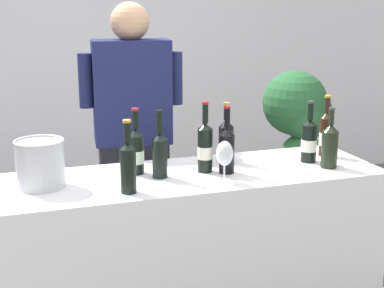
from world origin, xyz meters
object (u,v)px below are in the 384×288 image
wine_bottle_1 (330,145)px  wine_bottle_7 (227,148)px  wine_bottle_3 (136,151)px  ice_bucket (40,163)px  person_server (133,156)px  wine_bottle_0 (205,147)px  wine_glass (225,155)px  wine_bottle_8 (128,165)px  wine_bottle_4 (160,153)px  wine_bottle_6 (309,140)px  wine_bottle_5 (226,139)px  potted_shrub (300,129)px  wine_bottle_2 (326,133)px

wine_bottle_1 → wine_bottle_7: wine_bottle_7 is taller
wine_bottle_3 → ice_bucket: (-0.46, -0.07, -0.00)m
ice_bucket → person_server: person_server is taller
wine_bottle_0 → wine_glass: size_ratio=1.80×
wine_bottle_8 → person_server: person_server is taller
wine_bottle_1 → wine_bottle_7: (-0.53, 0.08, 0.00)m
wine_bottle_4 → wine_glass: wine_bottle_4 is taller
wine_bottle_6 → wine_glass: bearing=-162.1°
wine_bottle_3 → wine_bottle_7: (0.42, -0.13, 0.01)m
wine_bottle_3 → wine_bottle_8: wine_bottle_8 is taller
wine_bottle_0 → wine_bottle_4: wine_bottle_0 is taller
wine_bottle_5 → wine_bottle_7: wine_bottle_7 is taller
wine_bottle_1 → potted_shrub: bearing=68.3°
wine_bottle_1 → wine_glass: bearing=-175.5°
wine_bottle_0 → wine_glass: 0.18m
wine_bottle_4 → potted_shrub: size_ratio=0.25×
wine_bottle_2 → wine_bottle_3: (-1.05, -0.00, -0.01)m
wine_bottle_3 → wine_glass: wine_bottle_3 is taller
wine_bottle_4 → wine_glass: 0.31m
wine_bottle_2 → wine_glass: size_ratio=1.72×
wine_bottle_3 → wine_bottle_2: bearing=0.1°
wine_bottle_4 → wine_bottle_3: bearing=133.3°
wine_bottle_4 → person_server: size_ratio=0.19×
wine_bottle_2 → wine_bottle_6: 0.17m
wine_bottle_3 → person_server: bearing=79.2°
wine_bottle_6 → wine_bottle_7: wine_bottle_7 is taller
wine_bottle_3 → potted_shrub: potted_shrub is taller
wine_bottle_5 → wine_bottle_6: 0.43m
ice_bucket → wine_bottle_1: bearing=-5.6°
wine_bottle_3 → ice_bucket: bearing=-171.4°
wine_bottle_4 → wine_bottle_5: wine_bottle_4 is taller
wine_bottle_1 → wine_bottle_3: bearing=167.7°
potted_shrub → ice_bucket: bearing=-153.3°
wine_bottle_8 → potted_shrub: size_ratio=0.25×
wine_bottle_1 → wine_bottle_5: wine_bottle_5 is taller
wine_bottle_2 → wine_glass: bearing=-159.8°
wine_bottle_0 → person_server: 0.71m
person_server → potted_shrub: person_server is taller
wine_bottle_1 → person_server: size_ratio=0.18×
wine_bottle_3 → person_server: person_server is taller
wine_bottle_3 → wine_bottle_5: wine_bottle_3 is taller
ice_bucket → person_server: bearing=48.7°
wine_bottle_8 → wine_bottle_2: bearing=13.3°
wine_glass → wine_bottle_3: bearing=145.1°
wine_bottle_3 → wine_bottle_6: size_ratio=1.01×
wine_bottle_2 → ice_bucket: (-1.51, -0.07, -0.01)m
potted_shrub → wine_bottle_2: bearing=-110.5°
wine_bottle_8 → wine_bottle_0: bearing=24.5°
wine_bottle_3 → potted_shrub: size_ratio=0.25×
wine_bottle_3 → wine_bottle_4: 0.14m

